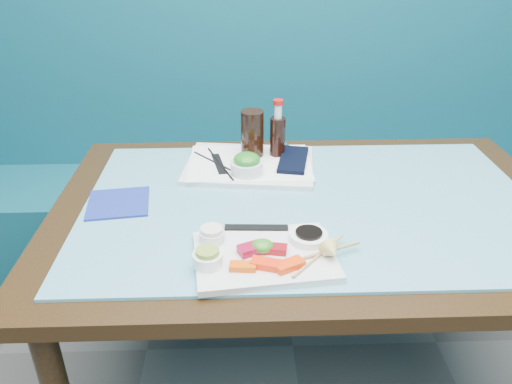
{
  "coord_description": "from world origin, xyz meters",
  "views": [
    {
      "loc": [
        -0.19,
        0.28,
        1.43
      ],
      "look_at": [
        -0.15,
        1.43,
        0.8
      ],
      "focal_mm": 35.0,
      "sensor_mm": 36.0,
      "label": 1
    }
  ],
  "objects_px": {
    "seaweed_bowl": "(247,168)",
    "blue_napkin": "(118,203)",
    "cola_glass": "(252,134)",
    "dining_table": "(309,230)",
    "cola_bottle_body": "(277,139)",
    "sashimi_plate": "(265,256)",
    "serving_tray": "(250,165)",
    "booth_bench": "(282,184)"
  },
  "relations": [
    {
      "from": "sashimi_plate",
      "to": "blue_napkin",
      "type": "distance_m",
      "value": 0.46
    },
    {
      "from": "cola_bottle_body",
      "to": "seaweed_bowl",
      "type": "bearing_deg",
      "value": -127.38
    },
    {
      "from": "blue_napkin",
      "to": "serving_tray",
      "type": "bearing_deg",
      "value": 31.38
    },
    {
      "from": "booth_bench",
      "to": "serving_tray",
      "type": "distance_m",
      "value": 0.75
    },
    {
      "from": "serving_tray",
      "to": "dining_table",
      "type": "bearing_deg",
      "value": -47.62
    },
    {
      "from": "cola_glass",
      "to": "blue_napkin",
      "type": "xyz_separation_m",
      "value": [
        -0.37,
        -0.27,
        -0.09
      ]
    },
    {
      "from": "booth_bench",
      "to": "blue_napkin",
      "type": "height_order",
      "value": "booth_bench"
    },
    {
      "from": "dining_table",
      "to": "cola_glass",
      "type": "xyz_separation_m",
      "value": [
        -0.15,
        0.28,
        0.18
      ]
    },
    {
      "from": "seaweed_bowl",
      "to": "cola_glass",
      "type": "relative_size",
      "value": 0.65
    },
    {
      "from": "seaweed_bowl",
      "to": "blue_napkin",
      "type": "relative_size",
      "value": 0.6
    },
    {
      "from": "dining_table",
      "to": "serving_tray",
      "type": "relative_size",
      "value": 3.61
    },
    {
      "from": "booth_bench",
      "to": "dining_table",
      "type": "height_order",
      "value": "booth_bench"
    },
    {
      "from": "seaweed_bowl",
      "to": "serving_tray",
      "type": "bearing_deg",
      "value": 82.41
    },
    {
      "from": "dining_table",
      "to": "cola_bottle_body",
      "type": "height_order",
      "value": "cola_bottle_body"
    },
    {
      "from": "booth_bench",
      "to": "serving_tray",
      "type": "relative_size",
      "value": 7.74
    },
    {
      "from": "cola_glass",
      "to": "cola_bottle_body",
      "type": "distance_m",
      "value": 0.08
    },
    {
      "from": "dining_table",
      "to": "sashimi_plate",
      "type": "height_order",
      "value": "sashimi_plate"
    },
    {
      "from": "dining_table",
      "to": "seaweed_bowl",
      "type": "xyz_separation_m",
      "value": [
        -0.17,
        0.15,
        0.12
      ]
    },
    {
      "from": "dining_table",
      "to": "cola_glass",
      "type": "distance_m",
      "value": 0.36
    },
    {
      "from": "dining_table",
      "to": "seaweed_bowl",
      "type": "relative_size",
      "value": 14.63
    },
    {
      "from": "dining_table",
      "to": "sashimi_plate",
      "type": "relative_size",
      "value": 4.51
    },
    {
      "from": "serving_tray",
      "to": "seaweed_bowl",
      "type": "xyz_separation_m",
      "value": [
        -0.01,
        -0.07,
        0.03
      ]
    },
    {
      "from": "booth_bench",
      "to": "sashimi_plate",
      "type": "relative_size",
      "value": 9.67
    },
    {
      "from": "dining_table",
      "to": "seaweed_bowl",
      "type": "height_order",
      "value": "seaweed_bowl"
    },
    {
      "from": "seaweed_bowl",
      "to": "sashimi_plate",
      "type": "bearing_deg",
      "value": -85.51
    },
    {
      "from": "serving_tray",
      "to": "cola_bottle_body",
      "type": "relative_size",
      "value": 2.8
    },
    {
      "from": "sashimi_plate",
      "to": "dining_table",
      "type": "bearing_deg",
      "value": 55.4
    },
    {
      "from": "serving_tray",
      "to": "blue_napkin",
      "type": "distance_m",
      "value": 0.42
    },
    {
      "from": "seaweed_bowl",
      "to": "blue_napkin",
      "type": "bearing_deg",
      "value": -157.56
    },
    {
      "from": "serving_tray",
      "to": "seaweed_bowl",
      "type": "distance_m",
      "value": 0.08
    },
    {
      "from": "blue_napkin",
      "to": "dining_table",
      "type": "bearing_deg",
      "value": -0.56
    },
    {
      "from": "serving_tray",
      "to": "cola_bottle_body",
      "type": "xyz_separation_m",
      "value": [
        0.09,
        0.05,
        0.06
      ]
    },
    {
      "from": "cola_glass",
      "to": "sashimi_plate",
      "type": "bearing_deg",
      "value": -88.72
    },
    {
      "from": "sashimi_plate",
      "to": "serving_tray",
      "type": "distance_m",
      "value": 0.48
    },
    {
      "from": "serving_tray",
      "to": "seaweed_bowl",
      "type": "bearing_deg",
      "value": -90.73
    },
    {
      "from": "serving_tray",
      "to": "cola_bottle_body",
      "type": "height_order",
      "value": "cola_bottle_body"
    },
    {
      "from": "seaweed_bowl",
      "to": "cola_glass",
      "type": "distance_m",
      "value": 0.14
    },
    {
      "from": "booth_bench",
      "to": "cola_bottle_body",
      "type": "xyz_separation_m",
      "value": [
        -0.07,
        -0.56,
        0.45
      ]
    },
    {
      "from": "booth_bench",
      "to": "cola_bottle_body",
      "type": "height_order",
      "value": "booth_bench"
    },
    {
      "from": "blue_napkin",
      "to": "cola_glass",
      "type": "bearing_deg",
      "value": 36.58
    },
    {
      "from": "seaweed_bowl",
      "to": "blue_napkin",
      "type": "height_order",
      "value": "seaweed_bowl"
    },
    {
      "from": "dining_table",
      "to": "blue_napkin",
      "type": "bearing_deg",
      "value": 179.44
    }
  ]
}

